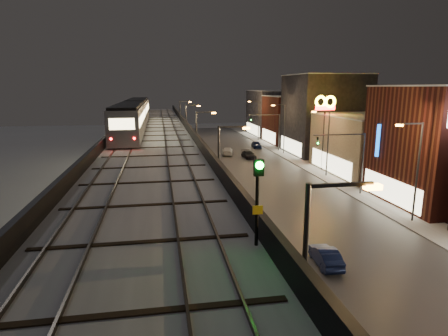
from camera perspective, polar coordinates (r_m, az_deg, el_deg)
ground at (r=20.40m, az=7.66°, el=-23.71°), size 220.00×220.00×0.00m
road_surface at (r=53.61m, az=4.21°, el=-0.65°), size 17.00×120.00×0.06m
sidewalk_right at (r=56.82m, az=14.05°, el=-0.21°), size 4.00×120.00×0.14m
under_viaduct_pavement at (r=52.09m, az=-10.37°, el=-1.21°), size 11.00×120.00×0.06m
elevated_viaduct at (r=47.97m, az=-10.64°, el=4.43°), size 9.00×100.00×6.30m
viaduct_trackbed at (r=48.00m, az=-10.69°, el=5.36°), size 8.40×100.00×0.32m
viaduct_parapet_streetside at (r=48.10m, az=-5.49°, el=6.09°), size 0.30×100.00×1.10m
viaduct_parapet_far at (r=48.24m, az=-15.89°, el=5.70°), size 0.30×100.00×1.10m
building_b at (r=44.99m, az=30.90°, el=2.99°), size 12.20×12.20×12.16m
building_c at (r=56.49m, az=21.53°, el=3.36°), size 12.20×15.20×8.16m
building_d at (r=70.25m, az=14.97°, el=7.84°), size 12.20×13.20×14.16m
building_e at (r=83.30m, az=10.88°, el=7.27°), size 12.20×12.20×10.16m
building_f at (r=96.45m, az=7.96°, el=8.31°), size 12.20×16.20×11.16m
streetlight_left_0 at (r=13.51m, az=13.12°, el=-17.87°), size 2.57×0.28×9.00m
streetlight_left_1 at (r=29.86m, az=-0.27°, el=-0.75°), size 2.57×0.28×9.00m
streetlight_right_1 at (r=36.75m, az=27.14°, el=0.35°), size 2.56×0.28×9.00m
streetlight_left_2 at (r=47.42m, az=-3.88°, el=4.06°), size 2.57×0.28×9.00m
streetlight_right_2 at (r=52.04m, az=15.32°, el=4.38°), size 2.56×0.28×9.00m
streetlight_left_3 at (r=65.22m, az=-5.54°, el=6.26°), size 2.57×0.28×9.00m
streetlight_right_3 at (r=68.65m, az=8.98°, el=6.46°), size 2.56×0.28×9.00m
streetlight_left_4 at (r=83.11m, az=-6.49°, el=7.51°), size 2.57×0.28×9.00m
streetlight_right_4 at (r=85.83m, az=5.12°, el=7.68°), size 2.56×0.28×9.00m
traffic_light_rig_a at (r=43.82m, az=19.13°, el=1.76°), size 6.10×0.34×7.00m
traffic_light_rig_b at (r=71.29m, az=7.51°, el=6.12°), size 6.10×0.34×7.00m
subway_train at (r=52.20m, az=-13.48°, el=7.98°), size 2.97×36.15×3.55m
rail_signal at (r=12.38m, az=5.21°, el=-2.64°), size 0.35×0.43×3.03m
car_near_white at (r=27.10m, az=15.15°, el=-12.90°), size 1.58×3.89×1.26m
car_mid_silver at (r=42.12m, az=0.83°, el=-3.36°), size 2.62×4.74×1.26m
car_mid_dark at (r=67.07m, az=0.53°, el=2.54°), size 2.73×4.88×1.34m
car_far_white at (r=80.49m, az=-4.79°, el=4.12°), size 2.83×4.24×1.34m
car_onc_white at (r=63.95m, az=3.77°, el=1.99°), size 2.08×4.37×1.23m
car_onc_red at (r=75.08m, az=4.96°, el=3.54°), size 1.85×4.08×1.36m
sign_mcdonalds at (r=55.51m, az=15.15°, el=8.65°), size 3.21×0.58×10.80m
sign_carwash at (r=43.88m, az=23.13°, el=3.01°), size 1.55×0.35×8.06m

